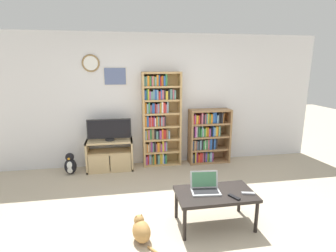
{
  "coord_description": "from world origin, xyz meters",
  "views": [
    {
      "loc": [
        -0.64,
        -2.93,
        2.01
      ],
      "look_at": [
        0.08,
        1.23,
        1.01
      ],
      "focal_mm": 28.0,
      "sensor_mm": 36.0,
      "label": 1
    }
  ],
  "objects_px": {
    "laptop": "(205,187)",
    "cat": "(141,230)",
    "penguin_figurine": "(70,165)",
    "bookshelf_short": "(207,136)",
    "television": "(109,130)",
    "bookshelf_tall": "(159,120)",
    "coffee_table": "(215,196)",
    "tv_stand": "(110,155)",
    "remote_near_laptop": "(234,197)",
    "remote_far_from_laptop": "(248,193)"
  },
  "relations": [
    {
      "from": "bookshelf_short",
      "to": "remote_far_from_laptop",
      "type": "relative_size",
      "value": 6.77
    },
    {
      "from": "remote_far_from_laptop",
      "to": "bookshelf_short",
      "type": "bearing_deg",
      "value": 9.19
    },
    {
      "from": "bookshelf_tall",
      "to": "laptop",
      "type": "distance_m",
      "value": 2.2
    },
    {
      "from": "laptop",
      "to": "remote_far_from_laptop",
      "type": "xyz_separation_m",
      "value": [
        0.5,
        -0.17,
        -0.05
      ]
    },
    {
      "from": "coffee_table",
      "to": "cat",
      "type": "relative_size",
      "value": 2.08
    },
    {
      "from": "television",
      "to": "remote_near_laptop",
      "type": "relative_size",
      "value": 5.03
    },
    {
      "from": "laptop",
      "to": "cat",
      "type": "relative_size",
      "value": 0.81
    },
    {
      "from": "tv_stand",
      "to": "television",
      "type": "height_order",
      "value": "television"
    },
    {
      "from": "cat",
      "to": "bookshelf_short",
      "type": "bearing_deg",
      "value": 40.95
    },
    {
      "from": "bookshelf_tall",
      "to": "penguin_figurine",
      "type": "distance_m",
      "value": 1.88
    },
    {
      "from": "bookshelf_tall",
      "to": "remote_near_laptop",
      "type": "bearing_deg",
      "value": -76.32
    },
    {
      "from": "bookshelf_tall",
      "to": "bookshelf_short",
      "type": "distance_m",
      "value": 1.05
    },
    {
      "from": "television",
      "to": "tv_stand",
      "type": "bearing_deg",
      "value": 134.4
    },
    {
      "from": "television",
      "to": "penguin_figurine",
      "type": "xyz_separation_m",
      "value": [
        -0.74,
        -0.08,
        -0.62
      ]
    },
    {
      "from": "laptop",
      "to": "remote_near_laptop",
      "type": "xyz_separation_m",
      "value": [
        0.29,
        -0.23,
        -0.05
      ]
    },
    {
      "from": "penguin_figurine",
      "to": "coffee_table",
      "type": "bearing_deg",
      "value": -43.19
    },
    {
      "from": "remote_far_from_laptop",
      "to": "penguin_figurine",
      "type": "xyz_separation_m",
      "value": [
        -2.5,
        2.09,
        -0.27
      ]
    },
    {
      "from": "remote_near_laptop",
      "to": "cat",
      "type": "relative_size",
      "value": 0.35
    },
    {
      "from": "television",
      "to": "bookshelf_short",
      "type": "xyz_separation_m",
      "value": [
        1.96,
        0.1,
        -0.24
      ]
    },
    {
      "from": "bookshelf_short",
      "to": "remote_far_from_laptop",
      "type": "xyz_separation_m",
      "value": [
        -0.2,
        -2.28,
        -0.11
      ]
    },
    {
      "from": "remote_near_laptop",
      "to": "tv_stand",
      "type": "bearing_deg",
      "value": 97.55
    },
    {
      "from": "tv_stand",
      "to": "penguin_figurine",
      "type": "bearing_deg",
      "value": -172.31
    },
    {
      "from": "laptop",
      "to": "cat",
      "type": "height_order",
      "value": "laptop"
    },
    {
      "from": "remote_far_from_laptop",
      "to": "cat",
      "type": "bearing_deg",
      "value": 106.26
    },
    {
      "from": "cat",
      "to": "bookshelf_tall",
      "type": "bearing_deg",
      "value": 61.32
    },
    {
      "from": "remote_far_from_laptop",
      "to": "coffee_table",
      "type": "bearing_deg",
      "value": 88.48
    },
    {
      "from": "cat",
      "to": "penguin_figurine",
      "type": "distance_m",
      "value": 2.44
    },
    {
      "from": "coffee_table",
      "to": "laptop",
      "type": "xyz_separation_m",
      "value": [
        -0.12,
        0.06,
        0.11
      ]
    },
    {
      "from": "coffee_table",
      "to": "penguin_figurine",
      "type": "xyz_separation_m",
      "value": [
        -2.11,
        1.98,
        -0.21
      ]
    },
    {
      "from": "bookshelf_tall",
      "to": "remote_far_from_laptop",
      "type": "height_order",
      "value": "bookshelf_tall"
    },
    {
      "from": "coffee_table",
      "to": "television",
      "type": "bearing_deg",
      "value": 123.55
    },
    {
      "from": "tv_stand",
      "to": "remote_far_from_laptop",
      "type": "bearing_deg",
      "value": -51.04
    },
    {
      "from": "tv_stand",
      "to": "remote_far_from_laptop",
      "type": "xyz_separation_m",
      "value": [
        1.77,
        -2.19,
        0.16
      ]
    },
    {
      "from": "penguin_figurine",
      "to": "bookshelf_short",
      "type": "bearing_deg",
      "value": 3.93
    },
    {
      "from": "remote_far_from_laptop",
      "to": "cat",
      "type": "xyz_separation_m",
      "value": [
        -1.33,
        -0.05,
        -0.33
      ]
    },
    {
      "from": "television",
      "to": "cat",
      "type": "height_order",
      "value": "television"
    },
    {
      "from": "coffee_table",
      "to": "penguin_figurine",
      "type": "height_order",
      "value": "coffee_table"
    },
    {
      "from": "tv_stand",
      "to": "penguin_figurine",
      "type": "relative_size",
      "value": 2.14
    },
    {
      "from": "bookshelf_short",
      "to": "laptop",
      "type": "xyz_separation_m",
      "value": [
        -0.7,
        -2.11,
        -0.06
      ]
    },
    {
      "from": "coffee_table",
      "to": "remote_far_from_laptop",
      "type": "relative_size",
      "value": 5.89
    },
    {
      "from": "remote_far_from_laptop",
      "to": "penguin_figurine",
      "type": "relative_size",
      "value": 0.4
    },
    {
      "from": "bookshelf_tall",
      "to": "laptop",
      "type": "height_order",
      "value": "bookshelf_tall"
    },
    {
      "from": "television",
      "to": "bookshelf_tall",
      "type": "relative_size",
      "value": 0.44
    },
    {
      "from": "tv_stand",
      "to": "remote_near_laptop",
      "type": "distance_m",
      "value": 2.74
    },
    {
      "from": "tv_stand",
      "to": "laptop",
      "type": "bearing_deg",
      "value": -57.85
    },
    {
      "from": "remote_near_laptop",
      "to": "remote_far_from_laptop",
      "type": "relative_size",
      "value": 0.98
    },
    {
      "from": "television",
      "to": "remote_near_laptop",
      "type": "bearing_deg",
      "value": -55.33
    },
    {
      "from": "coffee_table",
      "to": "penguin_figurine",
      "type": "bearing_deg",
      "value": 136.81
    },
    {
      "from": "laptop",
      "to": "remote_near_laptop",
      "type": "relative_size",
      "value": 2.34
    },
    {
      "from": "remote_near_laptop",
      "to": "penguin_figurine",
      "type": "bearing_deg",
      "value": 109.57
    }
  ]
}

